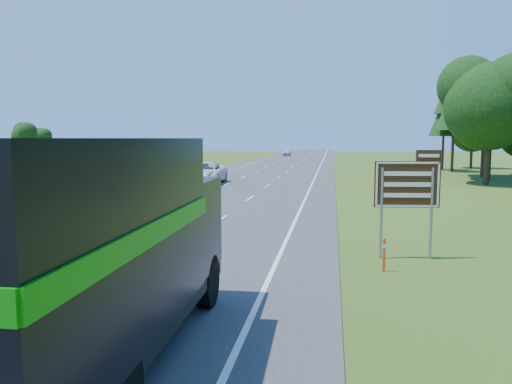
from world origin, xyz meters
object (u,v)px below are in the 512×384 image
Objects in this scene: far_car at (287,152)px; exit_sign at (408,189)px; white_suv at (204,173)px; horse_truck at (86,251)px.

far_car is 1.17× the size of exit_sign.
white_suv is at bearing 112.56° from exit_sign.
horse_truck is at bearing -130.21° from exit_sign.
horse_truck reaches higher than white_suv.
far_car is (0.74, 72.13, -0.24)m from white_suv.
horse_truck is at bearing -81.37° from white_suv.
far_car is at bearing 86.53° from white_suv.
exit_sign is at bearing -83.23° from far_car.
horse_truck is 11.43m from exit_sign.
white_suv reaches higher than far_car.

